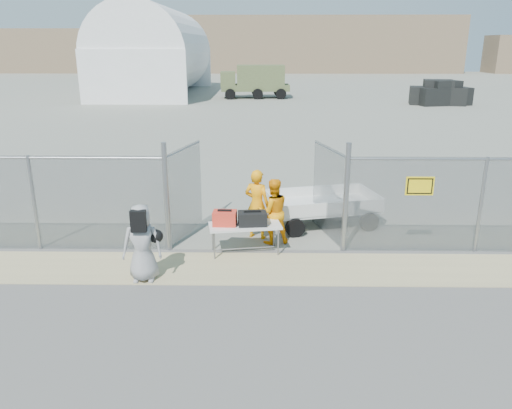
{
  "coord_description": "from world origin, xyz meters",
  "views": [
    {
      "loc": [
        0.16,
        -8.61,
        4.51
      ],
      "look_at": [
        0.0,
        2.0,
        1.1
      ],
      "focal_mm": 35.0,
      "sensor_mm": 36.0,
      "label": 1
    }
  ],
  "objects_px": {
    "visitor": "(142,243)",
    "folding_table": "(245,239)",
    "security_worker_left": "(257,204)",
    "security_worker_right": "(273,211)",
    "utility_trailer": "(322,208)"
  },
  "relations": [
    {
      "from": "visitor",
      "to": "folding_table",
      "type": "bearing_deg",
      "value": 31.9
    },
    {
      "from": "security_worker_left",
      "to": "security_worker_right",
      "type": "distance_m",
      "value": 0.5
    },
    {
      "from": "security_worker_right",
      "to": "visitor",
      "type": "xyz_separation_m",
      "value": [
        -2.61,
        -2.0,
        0.0
      ]
    },
    {
      "from": "folding_table",
      "to": "utility_trailer",
      "type": "height_order",
      "value": "utility_trailer"
    },
    {
      "from": "visitor",
      "to": "security_worker_right",
      "type": "bearing_deg",
      "value": 34.38
    },
    {
      "from": "folding_table",
      "to": "utility_trailer",
      "type": "bearing_deg",
      "value": 35.99
    },
    {
      "from": "security_worker_left",
      "to": "visitor",
      "type": "relative_size",
      "value": 1.08
    },
    {
      "from": "visitor",
      "to": "utility_trailer",
      "type": "height_order",
      "value": "visitor"
    },
    {
      "from": "security_worker_left",
      "to": "utility_trailer",
      "type": "bearing_deg",
      "value": -125.81
    },
    {
      "from": "folding_table",
      "to": "security_worker_left",
      "type": "height_order",
      "value": "security_worker_left"
    },
    {
      "from": "folding_table",
      "to": "security_worker_right",
      "type": "relative_size",
      "value": 1.01
    },
    {
      "from": "security_worker_left",
      "to": "visitor",
      "type": "bearing_deg",
      "value": 68.84
    },
    {
      "from": "security_worker_right",
      "to": "utility_trailer",
      "type": "bearing_deg",
      "value": -148.71
    },
    {
      "from": "folding_table",
      "to": "security_worker_left",
      "type": "relative_size",
      "value": 0.93
    },
    {
      "from": "folding_table",
      "to": "security_worker_left",
      "type": "bearing_deg",
      "value": 65.34
    }
  ]
}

